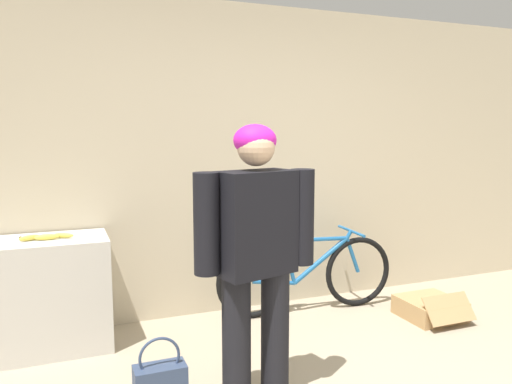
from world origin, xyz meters
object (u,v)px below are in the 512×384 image
(bicycle, at_px, (307,274))
(cardboard_box, at_px, (430,308))
(banana, at_px, (46,237))
(person, at_px, (256,248))

(bicycle, relative_size, cardboard_box, 3.09)
(bicycle, height_order, banana, banana)
(person, bearing_deg, cardboard_box, 5.85)
(bicycle, xyz_separation_m, banana, (-2.04, -0.00, 0.49))
(person, distance_m, bicycle, 1.61)
(banana, bearing_deg, bicycle, 0.04)
(cardboard_box, bearing_deg, banana, 170.30)
(bicycle, bearing_deg, person, -124.40)
(banana, relative_size, cardboard_box, 0.70)
(person, bearing_deg, banana, 118.97)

